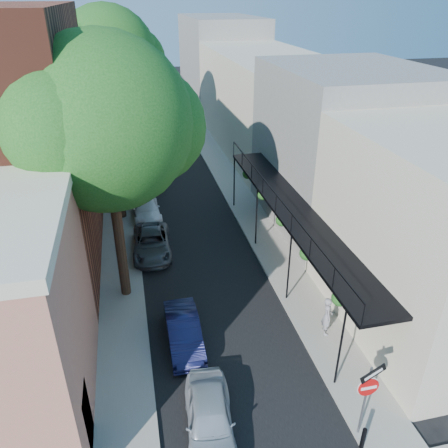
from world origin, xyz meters
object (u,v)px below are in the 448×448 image
parked_car_g (133,138)px  pedestrian (327,316)px  oak_far (114,58)px  parked_car_f (136,156)px  oak_near (117,125)px  bollard (363,438)px  parked_car_c (152,243)px  parked_car_a (210,418)px  parked_car_b (184,331)px  sign_post (368,390)px  parked_car_e (149,174)px  parked_car_d (146,208)px  oak_mid (116,102)px

parked_car_g → pedestrian: (6.65, -27.04, 0.27)m
oak_far → parked_car_f: 7.66m
oak_near → bollard: bearing=-56.9°
bollard → parked_car_c: size_ratio=0.19×
parked_car_a → parked_car_b: parked_car_a is taller
parked_car_a → parked_car_g: 30.43m
oak_far → pedestrian: bearing=-71.2°
bollard → sign_post: bearing=71.4°
parked_car_a → parked_car_c: 11.38m
sign_post → parked_car_c: 13.72m
oak_far → parked_car_g: 9.23m
parked_car_e → bollard: bearing=-83.5°
sign_post → parked_car_a: bearing=165.9°
sign_post → parked_car_c: (-5.49, 12.49, -1.45)m
oak_near → parked_car_g: bearing=88.0°
bollard → parked_car_d: parked_car_d is taller
parked_car_c → sign_post: bearing=-63.2°
parked_car_c → parked_car_g: (-0.27, 19.06, 0.12)m
oak_far → sign_post: bearing=-76.1°
parked_car_g → pedestrian: bearing=-74.0°
oak_mid → parked_car_g: size_ratio=2.01×
parked_car_c → parked_car_a: bearing=-82.2°
bollard → oak_far: 28.58m
sign_post → oak_near: size_ratio=0.26×
bollard → oak_mid: size_ratio=0.08×
parked_car_c → parked_car_f: size_ratio=1.06×
oak_near → parked_car_a: 11.07m
parked_car_g → parked_car_c: bearing=-87.0°
parked_car_a → parked_car_e: bearing=96.8°
parked_car_a → parked_car_g: parked_car_g is taller
oak_near → sign_post: bearing=-54.9°
oak_near → parked_car_f: 18.89m
parked_car_d → pedestrian: (6.41, -12.39, 0.39)m
bollard → parked_car_f: size_ratio=0.20×
parked_car_b → parked_car_e: size_ratio=0.89×
parked_car_a → pedestrian: size_ratio=2.19×
parked_car_b → parked_car_c: size_ratio=0.86×
sign_post → pedestrian: sign_post is taller
parked_car_b → pedestrian: bearing=-7.7°
parked_car_e → pedestrian: (5.79, -17.86, 0.27)m
parked_car_e → pedestrian: bearing=-77.2°
oak_near → parked_car_g: 23.40m
sign_post → parked_car_e: sign_post is taller
sign_post → parked_car_e: 22.94m
parked_car_a → parked_car_d: parked_car_a is taller
parked_car_a → parked_car_f: size_ratio=0.94×
oak_mid → oak_near: bearing=-89.6°
parked_car_f → parked_car_b: bearing=-91.5°
parked_car_g → bollard: bearing=-77.9°
oak_mid → oak_far: 9.12m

